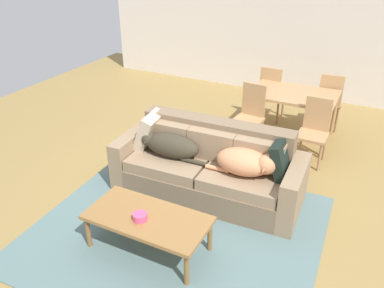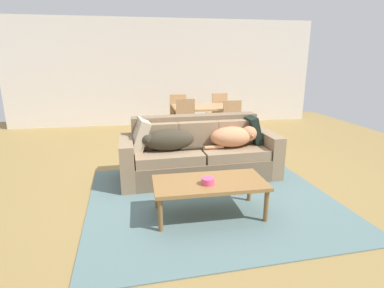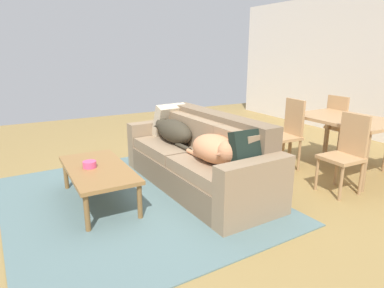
# 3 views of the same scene
# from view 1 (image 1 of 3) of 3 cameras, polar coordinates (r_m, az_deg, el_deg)

# --- Properties ---
(ground_plane) EXTENTS (10.00, 10.00, 0.00)m
(ground_plane) POSITION_cam_1_polar(r_m,az_deg,el_deg) (5.06, 1.17, -6.67)
(ground_plane) COLOR olive
(back_partition) EXTENTS (8.00, 0.12, 2.70)m
(back_partition) POSITION_cam_1_polar(r_m,az_deg,el_deg) (8.12, 14.16, 16.25)
(back_partition) COLOR silver
(back_partition) RESTS_ON ground
(area_rug) EXTENTS (3.12, 2.79, 0.01)m
(area_rug) POSITION_cam_1_polar(r_m,az_deg,el_deg) (4.43, -2.24, -12.40)
(area_rug) COLOR slate
(area_rug) RESTS_ON ground
(couch) EXTENTS (2.32, 0.95, 0.89)m
(couch) POSITION_cam_1_polar(r_m,az_deg,el_deg) (4.85, 2.47, -3.53)
(couch) COLOR #766149
(couch) RESTS_ON ground
(dog_on_left_cushion) EXTENTS (0.89, 0.34, 0.30)m
(dog_on_left_cushion) POSITION_cam_1_polar(r_m,az_deg,el_deg) (4.82, -3.27, -0.12)
(dog_on_left_cushion) COLOR #383225
(dog_on_left_cushion) RESTS_ON couch
(dog_on_right_cushion) EXTENTS (0.80, 0.42, 0.30)m
(dog_on_right_cushion) POSITION_cam_1_polar(r_m,az_deg,el_deg) (4.48, 7.88, -2.63)
(dog_on_right_cushion) COLOR tan
(dog_on_right_cushion) RESTS_ON couch
(throw_pillow_by_left_arm) EXTENTS (0.35, 0.49, 0.48)m
(throw_pillow_by_left_arm) POSITION_cam_1_polar(r_m,az_deg,el_deg) (5.07, -6.25, 1.95)
(throw_pillow_by_left_arm) COLOR #BBAA8E
(throw_pillow_by_left_arm) RESTS_ON couch
(throw_pillow_by_right_arm) EXTENTS (0.22, 0.43, 0.45)m
(throw_pillow_by_right_arm) POSITION_cam_1_polar(r_m,az_deg,el_deg) (4.53, 12.88, -2.11)
(throw_pillow_by_right_arm) COLOR black
(throw_pillow_by_right_arm) RESTS_ON couch
(coffee_table) EXTENTS (1.24, 0.61, 0.41)m
(coffee_table) POSITION_cam_1_polar(r_m,az_deg,el_deg) (4.02, -6.42, -10.85)
(coffee_table) COLOR olive
(coffee_table) RESTS_ON ground
(bowl_on_coffee_table) EXTENTS (0.14, 0.14, 0.07)m
(bowl_on_coffee_table) POSITION_cam_1_polar(r_m,az_deg,el_deg) (3.94, -7.52, -10.39)
(bowl_on_coffee_table) COLOR #EA4C7F
(bowl_on_coffee_table) RESTS_ON coffee_table
(dining_table) EXTENTS (1.29, 0.90, 0.75)m
(dining_table) POSITION_cam_1_polar(r_m,az_deg,el_deg) (6.29, 14.42, 6.58)
(dining_table) COLOR tan
(dining_table) RESTS_ON ground
(dining_chair_near_left) EXTENTS (0.43, 0.43, 0.98)m
(dining_chair_near_left) POSITION_cam_1_polar(r_m,az_deg,el_deg) (5.92, 8.41, 4.32)
(dining_chair_near_left) COLOR tan
(dining_chair_near_left) RESTS_ON ground
(dining_chair_near_right) EXTENTS (0.41, 0.41, 0.93)m
(dining_chair_near_right) POSITION_cam_1_polar(r_m,az_deg,el_deg) (5.74, 17.26, 2.15)
(dining_chair_near_right) COLOR tan
(dining_chair_near_right) RESTS_ON ground
(dining_chair_far_left) EXTENTS (0.40, 0.40, 0.96)m
(dining_chair_far_left) POSITION_cam_1_polar(r_m,az_deg,el_deg) (6.93, 11.39, 7.49)
(dining_chair_far_left) COLOR tan
(dining_chair_far_left) RESTS_ON ground
(dining_chair_far_right) EXTENTS (0.44, 0.44, 0.96)m
(dining_chair_far_right) POSITION_cam_1_polar(r_m,az_deg,el_deg) (6.83, 19.26, 6.20)
(dining_chair_far_right) COLOR tan
(dining_chair_far_right) RESTS_ON ground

